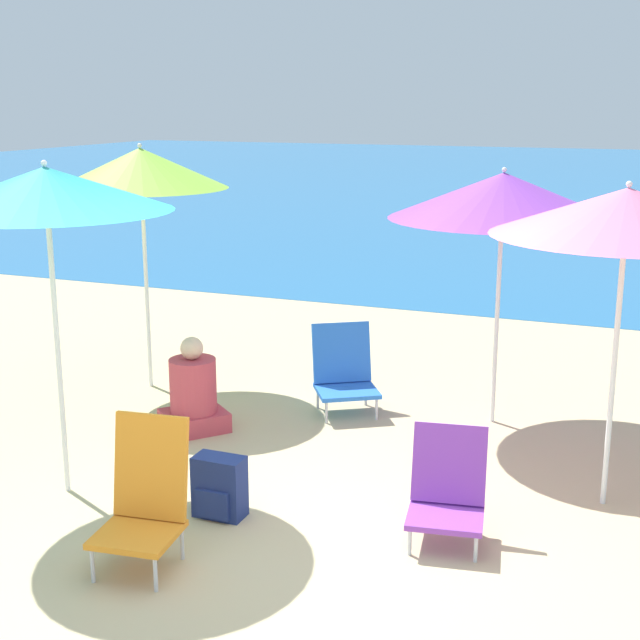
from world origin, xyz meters
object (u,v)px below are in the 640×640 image
(person_seated_near, at_px, (193,395))
(beach_umbrella_lime, at_px, (141,168))
(beach_umbrella_purple, at_px, (503,196))
(beach_chair_orange, at_px, (145,495))
(beach_umbrella_teal, at_px, (46,189))
(beach_chair_purple, at_px, (447,489))
(beach_umbrella_pink, at_px, (627,212))
(backpack_navy, at_px, (219,487))
(beach_chair_blue, at_px, (344,371))

(person_seated_near, bearing_deg, beach_umbrella_lime, 178.10)
(beach_umbrella_purple, distance_m, beach_chair_orange, 3.69)
(beach_umbrella_teal, relative_size, beach_chair_purple, 3.32)
(beach_chair_purple, xyz_separation_m, person_seated_near, (-2.35, 1.03, -0.01))
(beach_umbrella_lime, distance_m, beach_chair_purple, 4.18)
(beach_umbrella_pink, xyz_separation_m, beach_umbrella_lime, (-4.18, 1.05, 0.08))
(beach_chair_purple, xyz_separation_m, backpack_navy, (-1.43, -0.27, -0.12))
(beach_umbrella_teal, xyz_separation_m, person_seated_near, (0.24, 1.34, -1.77))
(beach_umbrella_teal, bearing_deg, beach_chair_orange, -30.85)
(beach_chair_orange, bearing_deg, beach_chair_blue, 79.68)
(beach_umbrella_purple, height_order, beach_chair_purple, beach_umbrella_purple)
(beach_chair_purple, height_order, backpack_navy, beach_chair_purple)
(beach_chair_purple, bearing_deg, backpack_navy, -178.74)
(beach_umbrella_pink, xyz_separation_m, beach_chair_orange, (-2.42, -1.78, -1.54))
(beach_umbrella_purple, distance_m, beach_chair_purple, 2.65)
(beach_umbrella_lime, bearing_deg, beach_chair_blue, 1.49)
(beach_chair_blue, relative_size, person_seated_near, 0.95)
(beach_umbrella_pink, relative_size, beach_umbrella_purple, 1.02)
(beach_umbrella_pink, bearing_deg, beach_chair_orange, -143.74)
(beach_umbrella_purple, bearing_deg, beach_umbrella_pink, -52.22)
(person_seated_near, bearing_deg, backpack_navy, -14.39)
(beach_chair_blue, bearing_deg, beach_chair_purple, -86.92)
(beach_umbrella_lime, bearing_deg, beach_chair_orange, -58.17)
(beach_chair_purple, bearing_deg, beach_umbrella_purple, 83.98)
(beach_umbrella_purple, relative_size, beach_chair_purple, 3.10)
(beach_umbrella_pink, height_order, backpack_navy, beach_umbrella_pink)
(person_seated_near, bearing_deg, beach_umbrella_pink, 37.00)
(beach_umbrella_lime, xyz_separation_m, beach_umbrella_purple, (3.18, 0.23, -0.14))
(beach_umbrella_teal, height_order, beach_chair_purple, beach_umbrella_teal)
(beach_chair_blue, bearing_deg, person_seated_near, -168.94)
(beach_umbrella_pink, relative_size, beach_chair_blue, 2.88)
(beach_umbrella_pink, distance_m, backpack_navy, 3.10)
(beach_umbrella_teal, height_order, beach_umbrella_purple, beach_umbrella_teal)
(beach_umbrella_lime, relative_size, beach_chair_purple, 3.31)
(beach_umbrella_teal, bearing_deg, beach_umbrella_pink, 18.45)
(beach_umbrella_purple, bearing_deg, beach_umbrella_lime, -175.79)
(beach_chair_blue, bearing_deg, beach_umbrella_purple, -24.15)
(beach_chair_blue, xyz_separation_m, backpack_navy, (-0.04, -2.21, -0.15))
(beach_umbrella_teal, distance_m, person_seated_near, 2.23)
(beach_chair_orange, xyz_separation_m, backpack_navy, (0.12, 0.66, -0.21))
(beach_umbrella_purple, relative_size, backpack_navy, 5.20)
(beach_umbrella_lime, relative_size, person_seated_near, 2.86)
(beach_umbrella_lime, relative_size, beach_chair_blue, 3.02)
(beach_umbrella_purple, height_order, beach_chair_blue, beach_umbrella_purple)
(beach_chair_orange, distance_m, backpack_navy, 0.71)
(beach_chair_blue, bearing_deg, backpack_navy, -123.61)
(beach_umbrella_lime, height_order, backpack_navy, beach_umbrella_lime)
(beach_umbrella_lime, distance_m, beach_chair_orange, 3.70)
(beach_umbrella_teal, distance_m, beach_chair_orange, 2.06)
(beach_umbrella_lime, xyz_separation_m, beach_chair_blue, (1.92, 0.05, -1.68))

